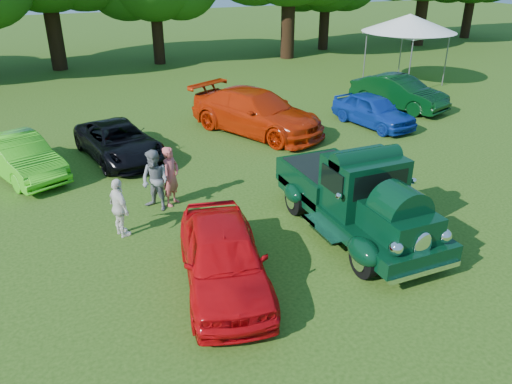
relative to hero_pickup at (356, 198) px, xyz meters
name	(u,v)px	position (x,y,z in m)	size (l,w,h in m)	color
ground	(328,260)	(-1.27, -0.93, -0.89)	(120.00, 120.00, 0.00)	#244510
hero_pickup	(356,198)	(0.00, 0.00, 0.00)	(2.46, 5.28, 2.06)	black
red_convertible	(223,257)	(-3.79, -0.90, -0.20)	(1.65, 4.10, 1.40)	red
back_car_lime	(20,157)	(-7.59, 7.02, -0.24)	(1.38, 3.96, 1.31)	#3EC219
back_car_black	(119,141)	(-4.53, 7.39, -0.29)	(2.00, 4.33, 1.20)	black
back_car_orange	(256,112)	(0.84, 8.08, -0.07)	(2.30, 5.67, 1.64)	#B82406
back_car_blue	(373,110)	(5.53, 7.03, -0.25)	(1.51, 3.76, 1.28)	#0D2E96
back_car_green	(399,92)	(8.11, 8.74, -0.17)	(1.53, 4.40, 1.45)	black
spectator_pink	(171,176)	(-3.79, 3.26, -0.05)	(0.61, 0.40, 1.68)	#D8595A
spectator_grey	(155,181)	(-4.25, 3.13, -0.05)	(0.82, 0.64, 1.69)	gray
spectator_white	(120,208)	(-5.38, 2.06, -0.14)	(0.89, 0.37, 1.51)	white
canopy_tent	(409,23)	(11.34, 12.49, 2.25)	(5.78, 5.78, 3.62)	white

